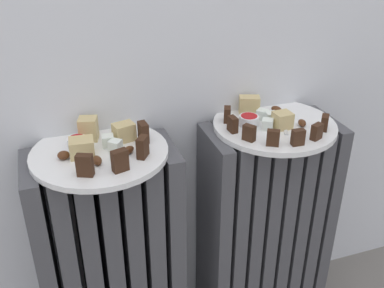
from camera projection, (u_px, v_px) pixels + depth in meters
radiator_left at (112, 263)px, 1.07m from camera, size 0.33×0.16×0.57m
radiator_right at (265, 228)px, 1.18m from camera, size 0.33×0.16×0.57m
plate_left at (100, 153)px, 0.93m from camera, size 0.28×0.28×0.01m
plate_right at (274, 125)px, 1.04m from camera, size 0.28×0.28×0.01m
dark_cake_slice_left_0 at (85, 165)px, 0.83m from camera, size 0.03×0.03×0.04m
dark_cake_slice_left_1 at (120, 161)px, 0.85m from camera, size 0.03×0.02×0.04m
dark_cake_slice_left_2 at (143, 147)px, 0.89m from camera, size 0.03×0.03×0.04m
dark_cake_slice_left_3 at (143, 132)px, 0.95m from camera, size 0.02×0.03×0.04m
marble_cake_slice_left_0 at (82, 148)px, 0.90m from camera, size 0.05×0.04×0.04m
marble_cake_slice_left_1 at (88, 129)px, 0.96m from camera, size 0.05×0.04×0.05m
marble_cake_slice_left_2 at (124, 132)px, 0.96m from camera, size 0.05×0.04×0.04m
turkish_delight_left_0 at (115, 146)px, 0.92m from camera, size 0.03×0.03×0.02m
turkish_delight_left_1 at (108, 141)px, 0.94m from camera, size 0.03×0.03×0.02m
turkish_delight_left_2 at (116, 156)px, 0.89m from camera, size 0.02×0.02×0.02m
medjool_date_left_0 at (128, 150)px, 0.91m from camera, size 0.03×0.03×0.02m
medjool_date_left_1 at (63, 155)px, 0.89m from camera, size 0.02×0.02×0.02m
medjool_date_left_2 at (97, 160)px, 0.88m from camera, size 0.02×0.03×0.02m
jam_bowl_left at (77, 142)px, 0.94m from camera, size 0.04×0.04×0.02m
dark_cake_slice_right_0 at (227, 115)px, 1.04m from camera, size 0.02×0.03×0.03m
dark_cake_slice_right_1 at (233, 124)px, 0.99m from camera, size 0.02×0.03×0.03m
dark_cake_slice_right_2 at (249, 133)px, 0.96m from camera, size 0.03×0.03×0.03m
dark_cake_slice_right_3 at (273, 138)px, 0.94m from camera, size 0.03×0.03×0.03m
dark_cake_slice_right_4 at (298, 137)px, 0.94m from camera, size 0.03×0.02×0.03m
dark_cake_slice_right_5 at (317, 132)px, 0.96m from camera, size 0.03×0.02×0.03m
dark_cake_slice_right_6 at (325, 123)px, 1.00m from camera, size 0.03×0.03×0.03m
marble_cake_slice_right_0 at (282, 120)px, 1.01m from camera, size 0.04×0.04×0.04m
marble_cake_slice_right_1 at (249, 105)px, 1.07m from camera, size 0.05×0.04×0.04m
turkish_delight_right_0 at (271, 117)px, 1.04m from camera, size 0.03×0.03×0.02m
turkish_delight_right_1 at (262, 114)px, 1.05m from camera, size 0.03×0.03×0.02m
turkish_delight_right_2 at (267, 124)px, 1.01m from camera, size 0.03×0.03×0.02m
medjool_date_right_0 at (277, 109)px, 1.09m from camera, size 0.03×0.03×0.01m
medjool_date_right_1 at (302, 123)px, 1.02m from camera, size 0.02×0.03×0.01m
jam_bowl_right at (249, 120)px, 1.02m from camera, size 0.04×0.04×0.02m
fork at (284, 123)px, 1.04m from camera, size 0.05×0.10×0.00m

